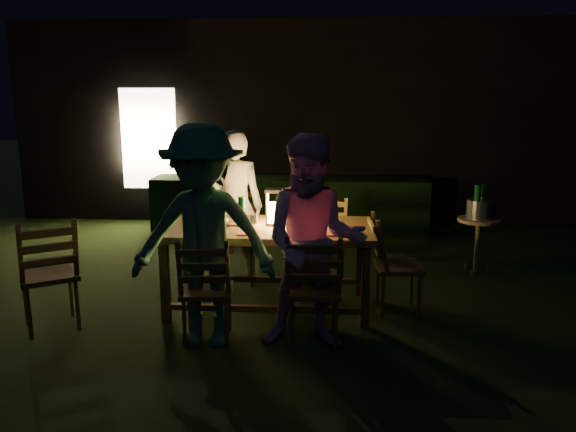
# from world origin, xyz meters

# --- Properties ---
(garden_envelope) EXTENTS (40.00, 40.00, 3.20)m
(garden_envelope) POSITION_xyz_m (-0.01, 6.15, 1.58)
(garden_envelope) COLOR black
(garden_envelope) RESTS_ON ground
(dining_table) EXTENTS (1.99, 1.00, 0.83)m
(dining_table) POSITION_xyz_m (-0.50, 0.43, 0.75)
(dining_table) COLOR #51391B
(dining_table) RESTS_ON ground
(chair_near_left) EXTENTS (0.47, 0.50, 0.96)m
(chair_near_left) POSITION_xyz_m (-0.95, -0.34, 0.29)
(chair_near_left) COLOR #51391B
(chair_near_left) RESTS_ON ground
(chair_near_right) EXTENTS (0.46, 0.49, 1.01)m
(chair_near_right) POSITION_xyz_m (-0.05, -0.35, 0.31)
(chair_near_right) COLOR #51391B
(chair_near_right) RESTS_ON ground
(chair_far_left) EXTENTS (0.51, 0.55, 1.07)m
(chair_far_left) POSITION_xyz_m (-0.95, 1.20, 0.32)
(chair_far_left) COLOR #51391B
(chair_far_left) RESTS_ON ground
(chair_far_right) EXTENTS (0.49, 0.51, 0.97)m
(chair_far_right) POSITION_xyz_m (0.06, 1.19, 0.29)
(chair_far_right) COLOR #51391B
(chair_far_right) RESTS_ON ground
(chair_end) EXTENTS (0.49, 0.45, 0.98)m
(chair_end) POSITION_xyz_m (0.73, 0.42, 0.30)
(chair_end) COLOR #51391B
(chair_end) RESTS_ON ground
(chair_spare) EXTENTS (0.68, 0.69, 1.07)m
(chair_spare) POSITION_xyz_m (-2.39, -0.19, 0.32)
(chair_spare) COLOR #51391B
(chair_spare) RESTS_ON ground
(person_house_side) EXTENTS (0.62, 0.41, 1.69)m
(person_house_side) POSITION_xyz_m (-0.95, 1.25, 0.85)
(person_house_side) COLOR white
(person_house_side) RESTS_ON ground
(person_opp_right) EXTENTS (0.86, 0.67, 1.76)m
(person_opp_right) POSITION_xyz_m (-0.05, -0.40, 0.88)
(person_opp_right) COLOR #E59ECB
(person_opp_right) RESTS_ON ground
(person_opp_left) EXTENTS (1.19, 0.69, 1.84)m
(person_opp_left) POSITION_xyz_m (-0.95, -0.39, 0.92)
(person_opp_left) COLOR #387052
(person_opp_left) RESTS_ON ground
(lantern) EXTENTS (0.16, 0.16, 0.35)m
(lantern) POSITION_xyz_m (-0.45, 0.48, 0.99)
(lantern) COLOR white
(lantern) RESTS_ON dining_table
(plate_far_left) EXTENTS (0.25, 0.25, 0.01)m
(plate_far_left) POSITION_xyz_m (-1.05, 0.65, 0.84)
(plate_far_left) COLOR white
(plate_far_left) RESTS_ON dining_table
(plate_near_left) EXTENTS (0.25, 0.25, 0.01)m
(plate_near_left) POSITION_xyz_m (-1.05, 0.21, 0.84)
(plate_near_left) COLOR white
(plate_near_left) RESTS_ON dining_table
(plate_far_right) EXTENTS (0.25, 0.25, 0.01)m
(plate_far_right) POSITION_xyz_m (-0.05, 0.64, 0.84)
(plate_far_right) COLOR white
(plate_far_right) RESTS_ON dining_table
(plate_near_right) EXTENTS (0.25, 0.25, 0.01)m
(plate_near_right) POSITION_xyz_m (-0.05, 0.20, 0.84)
(plate_near_right) COLOR white
(plate_near_right) RESTS_ON dining_table
(wineglass_a) EXTENTS (0.06, 0.06, 0.18)m
(wineglass_a) POSITION_xyz_m (-0.80, 0.71, 0.92)
(wineglass_a) COLOR #59070F
(wineglass_a) RESTS_ON dining_table
(wineglass_b) EXTENTS (0.06, 0.06, 0.18)m
(wineglass_b) POSITION_xyz_m (-1.22, 0.31, 0.92)
(wineglass_b) COLOR #59070F
(wineglass_b) RESTS_ON dining_table
(wineglass_c) EXTENTS (0.06, 0.06, 0.18)m
(wineglass_c) POSITION_xyz_m (-0.20, 0.15, 0.92)
(wineglass_c) COLOR #59070F
(wineglass_c) RESTS_ON dining_table
(wineglass_d) EXTENTS (0.06, 0.06, 0.18)m
(wineglass_d) POSITION_xyz_m (0.12, 0.60, 0.92)
(wineglass_d) COLOR #59070F
(wineglass_d) RESTS_ON dining_table
(wineglass_e) EXTENTS (0.06, 0.06, 0.18)m
(wineglass_e) POSITION_xyz_m (-0.60, 0.13, 0.92)
(wineglass_e) COLOR silver
(wineglass_e) RESTS_ON dining_table
(bottle_table) EXTENTS (0.07, 0.07, 0.28)m
(bottle_table) POSITION_xyz_m (-0.75, 0.43, 0.97)
(bottle_table) COLOR #0F471E
(bottle_table) RESTS_ON dining_table
(napkin_left) EXTENTS (0.18, 0.14, 0.01)m
(napkin_left) POSITION_xyz_m (-0.65, 0.11, 0.83)
(napkin_left) COLOR red
(napkin_left) RESTS_ON dining_table
(napkin_right) EXTENTS (0.18, 0.14, 0.01)m
(napkin_right) POSITION_xyz_m (0.05, 0.12, 0.83)
(napkin_right) COLOR red
(napkin_right) RESTS_ON dining_table
(phone) EXTENTS (0.14, 0.07, 0.01)m
(phone) POSITION_xyz_m (-1.12, 0.13, 0.83)
(phone) COLOR black
(phone) RESTS_ON dining_table
(side_table) EXTENTS (0.48, 0.48, 0.65)m
(side_table) POSITION_xyz_m (1.83, 1.71, 0.57)
(side_table) COLOR brown
(side_table) RESTS_ON ground
(ice_bucket) EXTENTS (0.30, 0.30, 0.22)m
(ice_bucket) POSITION_xyz_m (1.83, 1.71, 0.76)
(ice_bucket) COLOR #A5A8AD
(ice_bucket) RESTS_ON side_table
(bottle_bucket_a) EXTENTS (0.07, 0.07, 0.32)m
(bottle_bucket_a) POSITION_xyz_m (1.78, 1.67, 0.81)
(bottle_bucket_a) COLOR #0F471E
(bottle_bucket_a) RESTS_ON side_table
(bottle_bucket_b) EXTENTS (0.07, 0.07, 0.32)m
(bottle_bucket_b) POSITION_xyz_m (1.88, 1.75, 0.81)
(bottle_bucket_b) COLOR #0F471E
(bottle_bucket_b) RESTS_ON side_table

